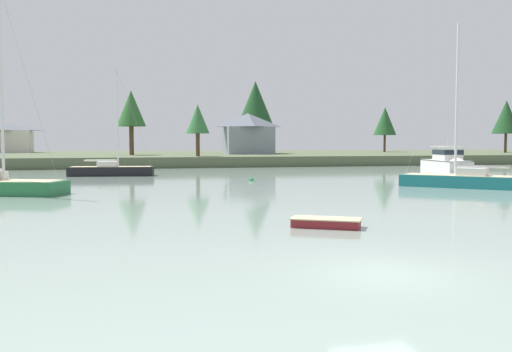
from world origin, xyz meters
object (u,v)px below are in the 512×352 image
object	(u,v)px
dinghy_maroon	(326,224)
sailboat_black	(111,173)
sailboat_teal	(466,184)
cruiser_white	(449,165)
mooring_buoy_green	(251,180)

from	to	relation	value
dinghy_maroon	sailboat_black	size ratio (longest dim) A/B	0.26
dinghy_maroon	sailboat_teal	xyz separation A→B (m)	(18.24, 16.42, 0.15)
cruiser_white	mooring_buoy_green	bearing A→B (deg)	-157.16
mooring_buoy_green	dinghy_maroon	bearing A→B (deg)	-97.06
dinghy_maroon	mooring_buoy_green	distance (m)	28.24
mooring_buoy_green	cruiser_white	bearing A→B (deg)	22.84
sailboat_black	sailboat_teal	bearing A→B (deg)	-39.04
sailboat_teal	sailboat_black	xyz separation A→B (m)	(-27.61, 22.40, -0.02)
sailboat_teal	sailboat_black	distance (m)	35.55
cruiser_white	sailboat_teal	size ratio (longest dim) A/B	0.82
cruiser_white	sailboat_teal	distance (m)	27.76
dinghy_maroon	sailboat_teal	bearing A→B (deg)	42.00
dinghy_maroon	sailboat_black	distance (m)	39.94
dinghy_maroon	sailboat_black	bearing A→B (deg)	103.58
sailboat_black	cruiser_white	bearing A→B (deg)	1.96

